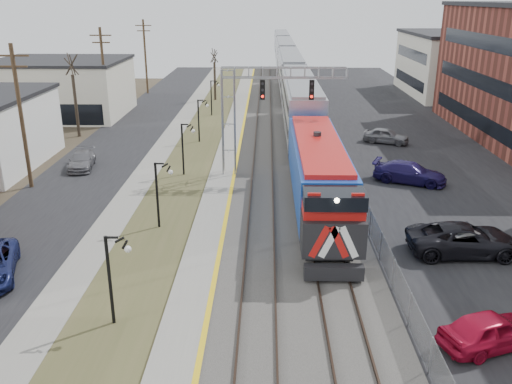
{
  "coord_description": "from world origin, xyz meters",
  "views": [
    {
      "loc": [
        2.31,
        -11.25,
        12.84
      ],
      "look_at": [
        1.74,
        17.11,
        2.6
      ],
      "focal_mm": 38.0,
      "sensor_mm": 36.0,
      "label": 1
    }
  ],
  "objects_px": {
    "signal_gantry": "(252,103)",
    "car_lot_a": "(492,331)",
    "train": "(289,71)",
    "car_lot_b": "(465,239)"
  },
  "relations": [
    {
      "from": "train",
      "to": "signal_gantry",
      "type": "height_order",
      "value": "signal_gantry"
    },
    {
      "from": "signal_gantry",
      "to": "car_lot_b",
      "type": "relative_size",
      "value": 2.33
    },
    {
      "from": "train",
      "to": "signal_gantry",
      "type": "xyz_separation_m",
      "value": [
        -4.28,
        -39.28,
        2.65
      ]
    },
    {
      "from": "train",
      "to": "car_lot_b",
      "type": "distance_m",
      "value": 52.52
    },
    {
      "from": "train",
      "to": "car_lot_a",
      "type": "xyz_separation_m",
      "value": [
        5.54,
        -60.57,
        -2.21
      ]
    },
    {
      "from": "train",
      "to": "signal_gantry",
      "type": "bearing_deg",
      "value": -96.22
    },
    {
      "from": "signal_gantry",
      "to": "car_lot_a",
      "type": "distance_m",
      "value": 23.94
    },
    {
      "from": "signal_gantry",
      "to": "car_lot_a",
      "type": "height_order",
      "value": "signal_gantry"
    },
    {
      "from": "car_lot_b",
      "to": "signal_gantry",
      "type": "bearing_deg",
      "value": 20.29
    },
    {
      "from": "train",
      "to": "car_lot_a",
      "type": "bearing_deg",
      "value": -84.78
    }
  ]
}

